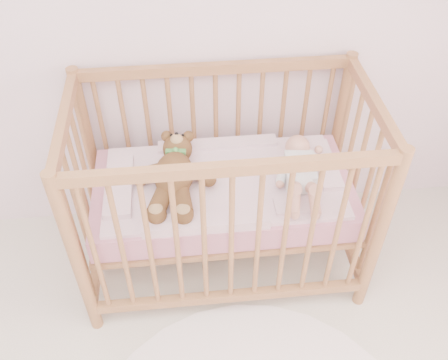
{
  "coord_description": "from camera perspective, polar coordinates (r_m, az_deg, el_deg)",
  "views": [
    {
      "loc": [
        0.3,
        -0.09,
        2.18
      ],
      "look_at": [
        0.47,
        1.55,
        0.62
      ],
      "focal_mm": 40.0,
      "sensor_mm": 36.0,
      "label": 1
    }
  ],
  "objects": [
    {
      "name": "teddy_bear",
      "position": [
        2.26,
        -5.74,
        0.58
      ],
      "size": [
        0.46,
        0.61,
        0.16
      ],
      "primitive_type": null,
      "rotation": [
        0.0,
        0.0,
        -0.12
      ],
      "color": "brown",
      "rests_on": "blanket"
    },
    {
      "name": "crib",
      "position": [
        2.38,
        -0.12,
        -1.27
      ],
      "size": [
        1.36,
        0.76,
        1.0
      ],
      "primitive_type": null,
      "color": "#A76846",
      "rests_on": "floor"
    },
    {
      "name": "blanket",
      "position": [
        2.34,
        -0.13,
        -0.23
      ],
      "size": [
        1.1,
        0.58,
        0.06
      ],
      "primitive_type": null,
      "color": "#F7AAC1",
      "rests_on": "mattress"
    },
    {
      "name": "mattress",
      "position": [
        2.39,
        -0.12,
        -1.53
      ],
      "size": [
        1.22,
        0.62,
        0.13
      ],
      "primitive_type": "cube",
      "color": "pink",
      "rests_on": "crib"
    },
    {
      "name": "baby",
      "position": [
        2.33,
        8.74,
        1.4
      ],
      "size": [
        0.32,
        0.56,
        0.13
      ],
      "primitive_type": null,
      "rotation": [
        0.0,
        0.0,
        -0.12
      ],
      "color": "white",
      "rests_on": "blanket"
    }
  ]
}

